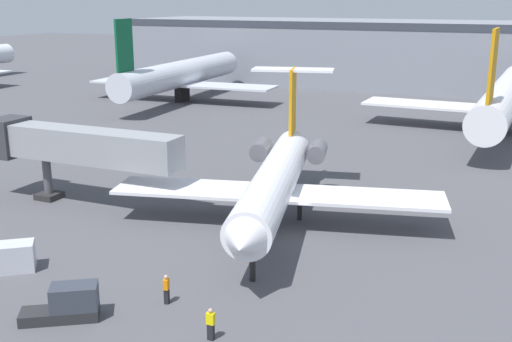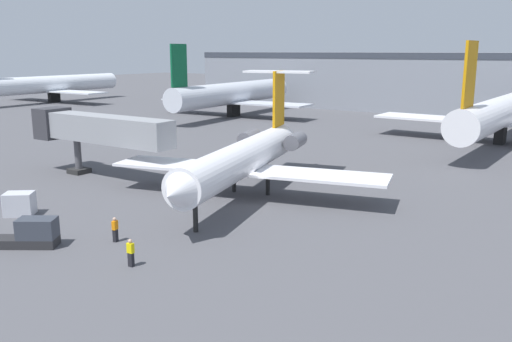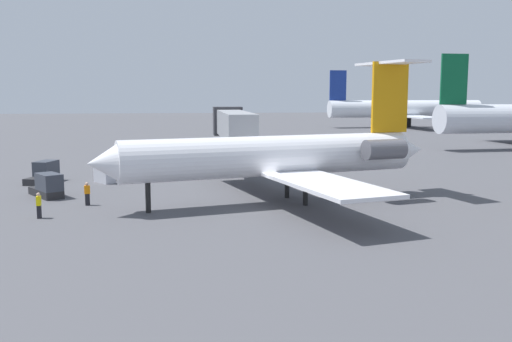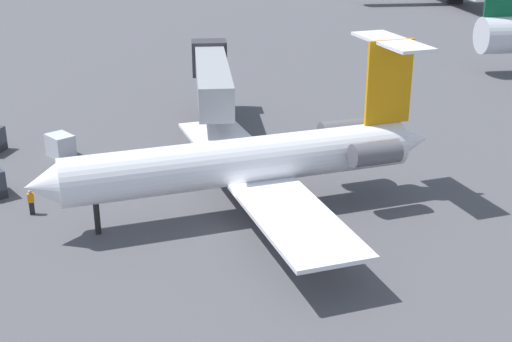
% 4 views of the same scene
% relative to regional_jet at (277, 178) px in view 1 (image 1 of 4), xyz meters
% --- Properties ---
extents(ground_plane, '(400.00, 400.00, 0.10)m').
position_rel_regional_jet_xyz_m(ground_plane, '(1.84, -1.76, -3.63)').
color(ground_plane, '#4C4C51').
extents(regional_jet, '(24.65, 26.12, 10.49)m').
position_rel_regional_jet_xyz_m(regional_jet, '(0.00, 0.00, 0.00)').
color(regional_jet, white).
rests_on(regional_jet, ground_plane).
extents(jet_bridge, '(17.47, 3.23, 6.56)m').
position_rel_regional_jet_xyz_m(jet_bridge, '(-17.01, -2.10, 1.29)').
color(jet_bridge, gray).
rests_on(jet_bridge, ground_plane).
extents(ground_crew_marshaller, '(0.41, 0.28, 1.69)m').
position_rel_regional_jet_xyz_m(ground_crew_marshaller, '(3.34, -16.46, -2.72)').
color(ground_crew_marshaller, black).
rests_on(ground_crew_marshaller, ground_plane).
extents(ground_crew_loader, '(0.35, 0.45, 1.69)m').
position_rel_regional_jet_xyz_m(ground_crew_loader, '(-0.68, -14.08, -2.72)').
color(ground_crew_loader, black).
rests_on(ground_crew_loader, ground_plane).
extents(baggage_tug_trailing, '(4.11, 3.37, 1.90)m').
position_rel_regional_jet_xyz_m(baggage_tug_trailing, '(-4.41, -17.70, -2.74)').
color(baggage_tug_trailing, '#262628').
rests_on(baggage_tug_trailing, ground_plane).
extents(cargo_container_uld, '(2.64, 2.55, 1.76)m').
position_rel_regional_jet_xyz_m(cargo_container_uld, '(-11.45, -14.10, -2.70)').
color(cargo_container_uld, silver).
rests_on(cargo_container_uld, ground_plane).
extents(terminal_building, '(124.37, 21.91, 12.08)m').
position_rel_regional_jet_xyz_m(terminal_building, '(1.84, 79.03, 2.48)').
color(terminal_building, gray).
rests_on(terminal_building, ground_plane).
extents(parked_airliner_west_mid, '(31.35, 37.13, 13.53)m').
position_rel_regional_jet_xyz_m(parked_airliner_west_mid, '(-35.84, 46.63, 0.78)').
color(parked_airliner_west_mid, silver).
rests_on(parked_airliner_west_mid, ground_plane).
extents(parked_airliner_centre, '(34.69, 41.22, 13.47)m').
position_rel_regional_jet_xyz_m(parked_airliner_centre, '(12.96, 41.91, 0.75)').
color(parked_airliner_centre, white).
rests_on(parked_airliner_centre, ground_plane).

